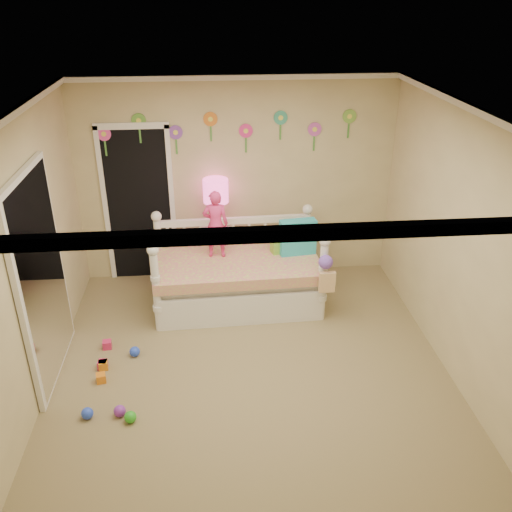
{
  "coord_description": "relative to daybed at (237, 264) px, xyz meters",
  "views": [
    {
      "loc": [
        -0.35,
        -4.38,
        3.55
      ],
      "look_at": [
        0.1,
        0.6,
        1.05
      ],
      "focal_mm": 38.37,
      "sensor_mm": 36.0,
      "label": 1
    }
  ],
  "objects": [
    {
      "name": "floor",
      "position": [
        0.05,
        -1.42,
        -0.54
      ],
      "size": [
        4.0,
        4.5,
        0.01
      ],
      "primitive_type": "cube",
      "color": "#7F684C",
      "rests_on": "ground"
    },
    {
      "name": "ceiling",
      "position": [
        0.05,
        -1.42,
        2.06
      ],
      "size": [
        4.0,
        4.5,
        0.01
      ],
      "primitive_type": "cube",
      "color": "white",
      "rests_on": "floor"
    },
    {
      "name": "back_wall",
      "position": [
        0.05,
        0.83,
        0.76
      ],
      "size": [
        4.0,
        0.01,
        2.6
      ],
      "primitive_type": "cube",
      "color": "tan",
      "rests_on": "floor"
    },
    {
      "name": "left_wall",
      "position": [
        -1.95,
        -1.42,
        0.76
      ],
      "size": [
        0.01,
        4.5,
        2.6
      ],
      "primitive_type": "cube",
      "color": "tan",
      "rests_on": "floor"
    },
    {
      "name": "right_wall",
      "position": [
        2.05,
        -1.42,
        0.76
      ],
      "size": [
        0.01,
        4.5,
        2.6
      ],
      "primitive_type": "cube",
      "color": "tan",
      "rests_on": "floor"
    },
    {
      "name": "crown_molding",
      "position": [
        0.05,
        -1.42,
        2.03
      ],
      "size": [
        4.0,
        4.5,
        0.06
      ],
      "primitive_type": null,
      "color": "white",
      "rests_on": "ceiling"
    },
    {
      "name": "daybed",
      "position": [
        0.0,
        0.0,
        0.0
      ],
      "size": [
        2.02,
        1.13,
        1.08
      ],
      "primitive_type": null,
      "rotation": [
        0.0,
        0.0,
        0.03
      ],
      "color": "white",
      "rests_on": "floor"
    },
    {
      "name": "pillow_turquoise",
      "position": [
        0.74,
        0.11,
        0.28
      ],
      "size": [
        0.45,
        0.21,
        0.43
      ],
      "primitive_type": "cube",
      "rotation": [
        0.0,
        0.0,
        0.13
      ],
      "color": "#26A5C1",
      "rests_on": "daybed"
    },
    {
      "name": "pillow_lime",
      "position": [
        0.6,
        0.18,
        0.23
      ],
      "size": [
        0.37,
        0.21,
        0.33
      ],
      "primitive_type": "cube",
      "rotation": [
        0.0,
        0.0,
        0.24
      ],
      "color": "#8BC13A",
      "rests_on": "daybed"
    },
    {
      "name": "child",
      "position": [
        -0.24,
        0.13,
        0.48
      ],
      "size": [
        0.31,
        0.22,
        0.83
      ],
      "primitive_type": "imported",
      "rotation": [
        0.0,
        0.0,
        3.07
      ],
      "color": "#EE3684",
      "rests_on": "daybed"
    },
    {
      "name": "nightstand",
      "position": [
        -0.22,
        0.65,
        -0.19
      ],
      "size": [
        0.43,
        0.34,
        0.7
      ],
      "primitive_type": "cube",
      "rotation": [
        0.0,
        0.0,
        -0.05
      ],
      "color": "white",
      "rests_on": "floor"
    },
    {
      "name": "table_lamp",
      "position": [
        -0.22,
        0.65,
        0.62
      ],
      "size": [
        0.32,
        0.32,
        0.69
      ],
      "color": "#D11B5F",
      "rests_on": "nightstand"
    },
    {
      "name": "closet_doorway",
      "position": [
        -1.2,
        0.81,
        0.5
      ],
      "size": [
        0.9,
        0.04,
        2.07
      ],
      "primitive_type": "cube",
      "color": "black",
      "rests_on": "back_wall"
    },
    {
      "name": "flower_decals",
      "position": [
        -0.04,
        0.82,
        1.4
      ],
      "size": [
        3.4,
        0.02,
        0.5
      ],
      "primitive_type": null,
      "color": "#B2668C",
      "rests_on": "back_wall"
    },
    {
      "name": "mirror_closet",
      "position": [
        -1.91,
        -1.12,
        0.51
      ],
      "size": [
        0.07,
        1.3,
        2.1
      ],
      "primitive_type": "cube",
      "color": "white",
      "rests_on": "left_wall"
    },
    {
      "name": "hanging_bag",
      "position": [
        0.95,
        -0.57,
        0.12
      ],
      "size": [
        0.2,
        0.16,
        0.36
      ],
      "primitive_type": null,
      "color": "beige",
      "rests_on": "daybed"
    },
    {
      "name": "toy_scatter",
      "position": [
        -1.41,
        -1.39,
        -0.48
      ],
      "size": [
        1.27,
        1.52,
        0.11
      ],
      "primitive_type": null,
      "rotation": [
        0.0,
        0.0,
        -0.43
      ],
      "color": "#996666",
      "rests_on": "floor"
    }
  ]
}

